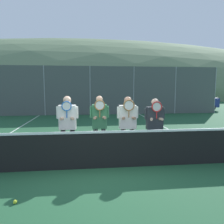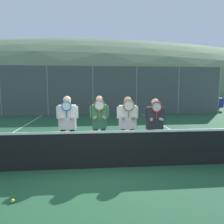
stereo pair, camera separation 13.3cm
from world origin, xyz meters
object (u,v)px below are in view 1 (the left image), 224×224
(player_center_right, at_px, (128,121))
(car_center, at_px, (138,100))
(car_right_of_center, at_px, (192,100))
(car_left_of_center, at_px, (79,100))
(tennis_ball_on_court, at_px, (15,202))
(player_rightmost, at_px, (155,122))
(player_center_left, at_px, (99,122))
(car_far_left, at_px, (16,101))
(player_leftmost, at_px, (68,122))

(player_center_right, bearing_deg, car_center, 75.28)
(player_center_right, bearing_deg, car_right_of_center, 56.31)
(car_center, bearing_deg, car_left_of_center, 178.92)
(car_center, bearing_deg, tennis_ball_on_court, -111.27)
(player_rightmost, distance_m, tennis_ball_on_court, 4.08)
(player_center_left, relative_size, car_right_of_center, 0.44)
(car_far_left, distance_m, tennis_ball_on_court, 15.17)
(car_far_left, bearing_deg, car_center, 0.23)
(player_center_right, xyz_separation_m, car_center, (3.21, 12.22, -0.12))
(car_far_left, xyz_separation_m, car_left_of_center, (5.04, 0.13, -0.01))
(player_center_left, distance_m, car_center, 12.79)
(car_right_of_center, distance_m, tennis_ball_on_court, 17.74)
(player_center_left, relative_size, car_center, 0.44)
(player_leftmost, bearing_deg, tennis_ball_on_court, -107.54)
(player_center_right, bearing_deg, car_far_left, 119.28)
(player_rightmost, xyz_separation_m, car_right_of_center, (7.21, 12.03, -0.12))
(player_center_right, height_order, car_far_left, car_far_left)
(player_leftmost, bearing_deg, car_far_left, 112.85)
(car_right_of_center, bearing_deg, car_center, 177.33)
(car_far_left, distance_m, car_left_of_center, 5.04)
(player_center_left, bearing_deg, car_left_of_center, 94.59)
(player_leftmost, distance_m, player_center_right, 1.71)
(car_right_of_center, xyz_separation_m, tennis_ball_on_court, (-10.44, -14.31, -0.86))
(car_left_of_center, distance_m, car_center, 5.00)
(player_center_left, height_order, player_center_right, player_center_left)
(player_rightmost, distance_m, car_center, 12.49)
(car_right_of_center, bearing_deg, car_left_of_center, 178.14)
(car_far_left, height_order, car_center, car_center)
(car_far_left, bearing_deg, player_rightmost, -58.04)
(player_center_right, relative_size, player_rightmost, 1.03)
(player_leftmost, xyz_separation_m, tennis_ball_on_court, (-0.74, -2.33, -1.04))
(tennis_ball_on_court, bearing_deg, player_center_left, 55.55)
(player_rightmost, distance_m, car_left_of_center, 12.62)
(player_rightmost, bearing_deg, car_right_of_center, 59.07)
(player_leftmost, height_order, car_right_of_center, player_leftmost)
(car_left_of_center, bearing_deg, car_far_left, -178.47)
(player_center_left, bearing_deg, player_center_right, -5.45)
(player_rightmost, height_order, tennis_ball_on_court, player_rightmost)
(player_rightmost, relative_size, car_center, 0.42)
(car_left_of_center, relative_size, car_center, 1.09)
(player_center_left, xyz_separation_m, car_far_left, (-6.02, 12.10, -0.13))
(player_leftmost, height_order, player_rightmost, player_leftmost)
(tennis_ball_on_court, bearing_deg, car_left_of_center, 87.44)
(player_rightmost, distance_m, car_right_of_center, 14.03)
(car_far_left, bearing_deg, car_left_of_center, 1.53)
(car_center, height_order, car_right_of_center, car_center)
(player_center_right, xyz_separation_m, player_rightmost, (0.79, -0.03, -0.04))
(player_center_left, bearing_deg, car_far_left, 116.45)
(player_center_right, xyz_separation_m, car_far_left, (-6.83, 12.18, -0.14))
(player_leftmost, xyz_separation_m, car_far_left, (-5.12, 12.16, -0.15))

